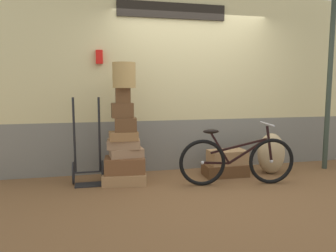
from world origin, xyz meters
TOP-DOWN VIEW (x-y plane):
  - ground at (0.00, 0.00)m, footprint 8.47×5.20m
  - station_building at (0.01, 0.85)m, footprint 6.47×0.74m
  - suitcase_0 at (-1.17, 0.19)m, footprint 0.65×0.51m
  - suitcase_1 at (-1.16, 0.19)m, footprint 0.59×0.43m
  - suitcase_2 at (-1.13, 0.23)m, footprint 0.47×0.34m
  - suitcase_3 at (-1.17, 0.24)m, footprint 0.48×0.36m
  - suitcase_4 at (-1.17, 0.18)m, footprint 0.40×0.27m
  - suitcase_5 at (-1.14, 0.18)m, footprint 0.32×0.23m
  - suitcase_6 at (-1.18, 0.22)m, footprint 0.30×0.21m
  - suitcase_7 at (-1.17, 0.20)m, footprint 0.20×0.15m
  - suitcase_8 at (0.37, 0.22)m, footprint 0.66×0.39m
  - suitcase_9 at (0.40, 0.23)m, footprint 0.58×0.34m
  - wicker_basket at (-1.15, 0.21)m, footprint 0.32×0.32m
  - luggage_trolley at (-1.66, 0.28)m, footprint 0.42×0.38m
  - burlap_sack at (1.12, 0.18)m, footprint 0.43×0.36m
  - bicycle at (0.34, -0.25)m, footprint 1.61×0.46m

SIDE VIEW (x-z plane):
  - ground at x=0.00m, z-range -0.06..0.00m
  - suitcase_0 at x=-1.17m, z-range 0.00..0.15m
  - suitcase_8 at x=0.37m, z-range 0.00..0.18m
  - suitcase_1 at x=-1.16m, z-range 0.15..0.37m
  - luggage_trolley at x=-1.66m, z-range -0.34..0.87m
  - suitcase_9 at x=0.40m, z-range 0.18..0.39m
  - burlap_sack at x=1.12m, z-range 0.00..0.63m
  - bicycle at x=0.34m, z-range -0.08..0.77m
  - suitcase_2 at x=-1.13m, z-range 0.37..0.49m
  - suitcase_3 at x=-1.17m, z-range 0.49..0.61m
  - suitcase_4 at x=-1.17m, z-range 0.61..0.73m
  - suitcase_5 at x=-1.14m, z-range 0.73..0.92m
  - suitcase_6 at x=-1.18m, z-range 0.92..1.13m
  - suitcase_7 at x=-1.17m, z-range 1.13..1.33m
  - station_building at x=0.01m, z-range 0.00..2.84m
  - wicker_basket at x=-1.15m, z-range 1.33..1.68m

